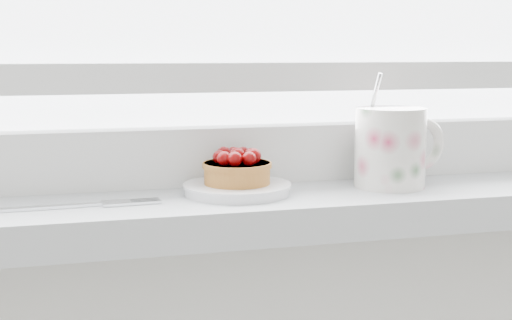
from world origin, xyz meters
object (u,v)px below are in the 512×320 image
object	(u,v)px
saucer	(237,189)
floral_mug	(392,146)
fork	(67,206)
raspberry_tart	(237,168)

from	to	relation	value
saucer	floral_mug	size ratio (longest dim) A/B	0.91
floral_mug	fork	xyz separation A→B (m)	(-0.38, -0.02, -0.05)
raspberry_tart	fork	size ratio (longest dim) A/B	0.40
raspberry_tart	floral_mug	bearing A→B (deg)	-1.71
raspberry_tart	fork	distance (m)	0.19
saucer	raspberry_tart	size ratio (longest dim) A/B	1.57
raspberry_tart	saucer	bearing A→B (deg)	-165.04
raspberry_tart	fork	world-z (taller)	raspberry_tart
floral_mug	fork	distance (m)	0.38
raspberry_tart	floral_mug	world-z (taller)	floral_mug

